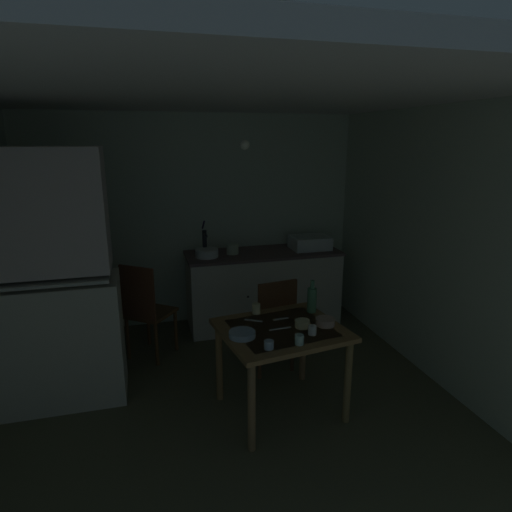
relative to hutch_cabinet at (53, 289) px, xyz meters
The scene contains 25 objects.
ground_plane 1.71m from the hutch_cabinet, 17.02° to the right, with size 4.72×4.72×0.00m, color brown.
wall_back 1.97m from the hutch_cabinet, 46.90° to the left, with size 3.82×0.10×2.41m, color beige.
wall_right 3.28m from the hutch_cabinet, ahead, with size 0.10×3.68×2.41m, color beige.
ceiling_slab 2.05m from the hutch_cabinet, 17.02° to the right, with size 3.82×3.68×0.10m, color silver.
hutch_cabinet is the anchor object (origin of this frame).
counter_cabinet 2.37m from the hutch_cabinet, 27.37° to the left, with size 1.77×0.64×0.88m.
sink_basin 2.83m from the hutch_cabinet, 22.04° to the left, with size 0.44×0.34×0.15m.
hand_pump 1.77m from the hutch_cabinet, 38.62° to the left, with size 0.05×0.27×0.39m.
mixing_bowl_counter 1.72m from the hutch_cabinet, 36.03° to the left, with size 0.25×0.25×0.09m, color white.
stoneware_crock 2.00m from the hutch_cabinet, 32.27° to the left, with size 0.14×0.14×0.12m, color beige.
dining_table 1.86m from the hutch_cabinet, 20.65° to the right, with size 1.03×0.93×0.72m.
chair_far_side 1.89m from the hutch_cabinet, ahead, with size 0.46×0.46×0.92m.
chair_by_counter 1.00m from the hutch_cabinet, 37.16° to the left, with size 0.56×0.56×0.98m.
serving_bowl_wide 2.00m from the hutch_cabinet, 19.75° to the right, with size 0.12×0.12×0.06m, color beige.
soup_bowl_small 2.18m from the hutch_cabinet, 18.36° to the right, with size 0.15×0.15×0.06m, color tan.
sauce_dish 1.57m from the hutch_cabinet, 27.46° to the right, with size 0.20×0.20×0.04m, color #9EB2C6.
teacup_cream 1.64m from the hutch_cabinet, 11.07° to the right, with size 0.07×0.07×0.08m, color beige.
teacup_mint 1.99m from the hutch_cabinet, 28.36° to the right, with size 0.06×0.06×0.07m, color #ADD1C1.
mug_tall 1.80m from the hutch_cabinet, 32.03° to the right, with size 0.07×0.07×0.06m, color #9EB2C6.
mug_dark 2.07m from the hutch_cabinet, 23.23° to the right, with size 0.06×0.06×0.07m, color white.
glass_bottle 2.10m from the hutch_cabinet, 10.98° to the right, with size 0.08×0.08×0.28m.
table_knife 1.83m from the hutch_cabinet, 21.28° to the right, with size 0.17×0.02×0.01m, color silver.
teaspoon_near_bowl 1.62m from the hutch_cabinet, 16.50° to the right, with size 0.15×0.02×0.01m, color beige.
teaspoon_by_cup 1.84m from the hutch_cabinet, 15.33° to the right, with size 0.13×0.02×0.01m, color beige.
pendant_bulb 1.91m from the hutch_cabinet, ahead, with size 0.08×0.08×0.08m, color #F9EFCC.
Camera 1 is at (-0.63, -3.17, 2.13)m, focal length 30.49 mm.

